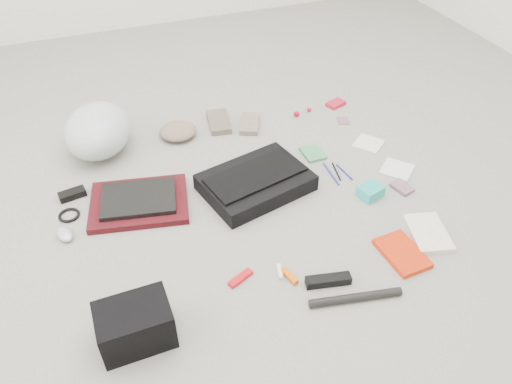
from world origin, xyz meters
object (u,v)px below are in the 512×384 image
object	(u,v)px
camera_bag	(135,325)
accordion_wallet	(371,191)
messenger_bag	(256,182)
bike_helmet	(98,131)
book_red	(402,253)
laptop	(138,198)

from	to	relation	value
camera_bag	accordion_wallet	distance (m)	1.09
messenger_bag	bike_helmet	bearing A→B (deg)	124.44
camera_bag	book_red	distance (m)	0.98
messenger_bag	accordion_wallet	size ratio (longest dim) A/B	4.51
camera_bag	accordion_wallet	xyz separation A→B (m)	(1.04, 0.34, -0.05)
laptop	accordion_wallet	distance (m)	0.96
camera_bag	messenger_bag	bearing A→B (deg)	41.46
book_red	laptop	bearing A→B (deg)	140.71
bike_helmet	camera_bag	xyz separation A→B (m)	(-0.03, -1.07, -0.04)
bike_helmet	book_red	distance (m)	1.43
laptop	camera_bag	size ratio (longest dim) A/B	1.33
laptop	bike_helmet	size ratio (longest dim) A/B	0.81
laptop	camera_bag	bearing A→B (deg)	-89.43
messenger_bag	camera_bag	bearing A→B (deg)	-151.00
laptop	bike_helmet	bearing A→B (deg)	113.08
messenger_bag	camera_bag	distance (m)	0.82
camera_bag	book_red	size ratio (longest dim) A/B	1.13
bike_helmet	book_red	size ratio (longest dim) A/B	1.86
messenger_bag	accordion_wallet	bearing A→B (deg)	-39.54
camera_bag	accordion_wallet	bearing A→B (deg)	17.23
bike_helmet	book_red	xyz separation A→B (m)	(0.94, -1.07, -0.10)
bike_helmet	accordion_wallet	bearing A→B (deg)	-16.28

